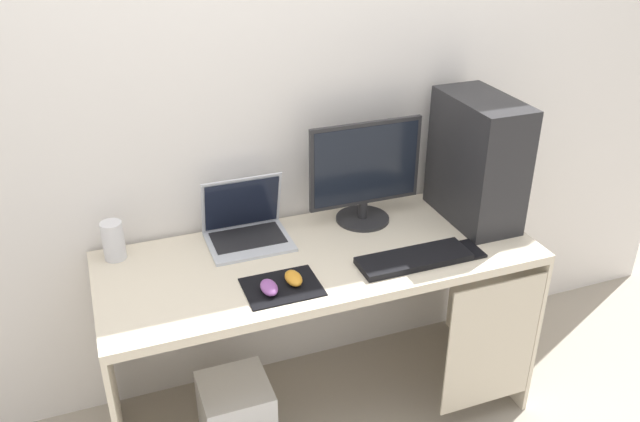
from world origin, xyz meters
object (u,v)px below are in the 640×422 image
at_px(subwoofer, 236,411).
at_px(mouse_right, 269,287).
at_px(pc_tower, 477,160).
at_px(speaker, 113,241).
at_px(laptop, 246,228).
at_px(cell_phone, 470,250).
at_px(mouse_left, 293,278).
at_px(keyboard, 414,259).
at_px(monitor, 365,173).

bearing_deg(subwoofer, mouse_right, -50.72).
height_order(pc_tower, speaker, pc_tower).
height_order(laptop, cell_phone, laptop).
bearing_deg(speaker, mouse_left, -34.70).
xyz_separation_m(laptop, cell_phone, (0.76, -0.38, -0.05)).
bearing_deg(cell_phone, pc_tower, 57.53).
height_order(pc_tower, keyboard, pc_tower).
bearing_deg(keyboard, cell_phone, -1.16).
xyz_separation_m(mouse_right, subwoofer, (-0.12, 0.14, -0.65)).
distance_m(monitor, keyboard, 0.41).
bearing_deg(pc_tower, monitor, 164.10).
bearing_deg(speaker, laptop, -4.08).
relative_size(monitor, mouse_left, 4.79).
bearing_deg(monitor, mouse_right, -144.78).
xyz_separation_m(mouse_left, mouse_right, (-0.09, -0.03, 0.00)).
relative_size(pc_tower, mouse_right, 5.27).
relative_size(keyboard, mouse_right, 4.38).
distance_m(keyboard, subwoofer, 0.94).
bearing_deg(keyboard, monitor, 97.46).
height_order(pc_tower, laptop, pc_tower).
relative_size(pc_tower, keyboard, 1.20).
relative_size(pc_tower, monitor, 1.10).
xyz_separation_m(monitor, keyboard, (0.05, -0.35, -0.20)).
xyz_separation_m(laptop, mouse_left, (0.07, -0.35, -0.03)).
relative_size(pc_tower, speaker, 3.44).
distance_m(pc_tower, mouse_left, 0.89).
bearing_deg(pc_tower, subwoofer, -175.05).
relative_size(monitor, subwoofer, 1.72).
height_order(mouse_right, cell_phone, mouse_right).
relative_size(speaker, subwoofer, 0.55).
bearing_deg(mouse_right, cell_phone, 0.02).
bearing_deg(cell_phone, speaker, 161.73).
xyz_separation_m(monitor, speaker, (-0.97, 0.06, -0.14)).
relative_size(laptop, speaker, 2.11).
relative_size(speaker, cell_phone, 1.13).
height_order(laptop, speaker, laptop).
distance_m(mouse_right, subwoofer, 0.68).
bearing_deg(laptop, keyboard, -35.23).
bearing_deg(laptop, mouse_right, -93.49).
distance_m(pc_tower, monitor, 0.45).
bearing_deg(mouse_right, keyboard, 0.52).
distance_m(monitor, speaker, 0.98).
height_order(laptop, keyboard, laptop).
bearing_deg(laptop, mouse_left, -78.46).
bearing_deg(monitor, subwoofer, -161.10).
relative_size(keyboard, cell_phone, 3.23).
bearing_deg(subwoofer, pc_tower, 4.95).
bearing_deg(mouse_left, speaker, 145.30).
distance_m(speaker, cell_phone, 1.32).
bearing_deg(monitor, laptop, 177.46).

